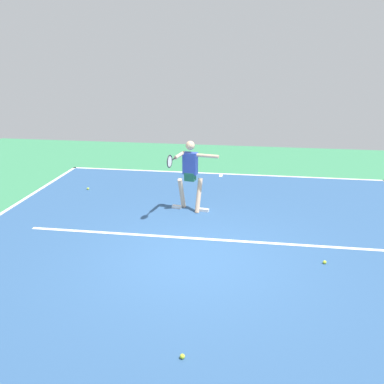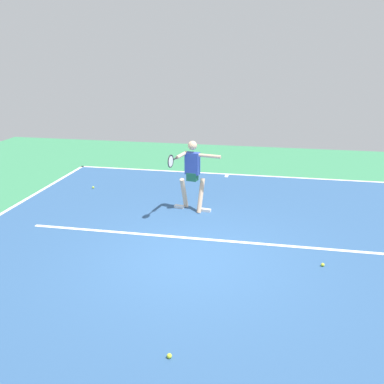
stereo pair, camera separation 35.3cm
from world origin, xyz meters
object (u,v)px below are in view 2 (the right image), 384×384
(tennis_player, at_px, (192,171))
(tennis_ball_far_corner, at_px, (93,187))
(tennis_ball_near_player, at_px, (169,356))
(tennis_ball_by_baseline, at_px, (323,265))

(tennis_player, xyz_separation_m, tennis_ball_far_corner, (3.13, -1.19, -0.96))
(tennis_ball_near_player, bearing_deg, tennis_ball_by_baseline, -126.48)
(tennis_player, distance_m, tennis_ball_near_player, 5.46)
(tennis_ball_near_player, distance_m, tennis_ball_far_corner, 7.57)
(tennis_ball_near_player, relative_size, tennis_ball_by_baseline, 1.00)
(tennis_ball_near_player, relative_size, tennis_ball_far_corner, 1.00)
(tennis_ball_near_player, xyz_separation_m, tennis_ball_far_corner, (3.87, -6.50, 0.00))
(tennis_ball_far_corner, bearing_deg, tennis_player, 159.23)
(tennis_ball_far_corner, bearing_deg, tennis_ball_near_player, 120.74)
(tennis_player, xyz_separation_m, tennis_ball_by_baseline, (-2.91, 2.39, -0.96))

